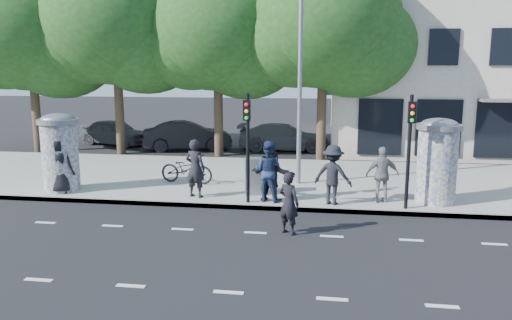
% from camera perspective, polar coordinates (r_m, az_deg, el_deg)
% --- Properties ---
extents(ground, '(120.00, 120.00, 0.00)m').
position_cam_1_polar(ground, '(12.06, -1.04, -10.46)').
color(ground, black).
rests_on(ground, ground).
extents(sidewalk, '(40.00, 8.00, 0.15)m').
position_cam_1_polar(sidewalk, '(19.17, 2.61, -2.26)').
color(sidewalk, gray).
rests_on(sidewalk, ground).
extents(curb, '(40.00, 0.10, 0.16)m').
position_cam_1_polar(curb, '(15.37, 1.12, -5.49)').
color(curb, slate).
rests_on(curb, ground).
extents(lane_dash_near, '(32.00, 0.12, 0.01)m').
position_cam_1_polar(lane_dash_near, '(10.07, -3.15, -14.87)').
color(lane_dash_near, silver).
rests_on(lane_dash_near, ground).
extents(lane_dash_far, '(32.00, 0.12, 0.01)m').
position_cam_1_polar(lane_dash_far, '(13.36, -0.06, -8.31)').
color(lane_dash_far, silver).
rests_on(lane_dash_far, ground).
extents(ad_column_left, '(1.36, 1.36, 2.65)m').
position_cam_1_polar(ad_column_left, '(18.25, -21.49, 1.04)').
color(ad_column_left, beige).
rests_on(ad_column_left, sidewalk).
extents(ad_column_right, '(1.36, 1.36, 2.65)m').
position_cam_1_polar(ad_column_right, '(16.40, 20.01, 0.13)').
color(ad_column_right, beige).
rests_on(ad_column_right, sidewalk).
extents(traffic_pole_near, '(0.22, 0.31, 3.40)m').
position_cam_1_polar(traffic_pole_near, '(15.24, -0.98, 2.66)').
color(traffic_pole_near, black).
rests_on(traffic_pole_near, sidewalk).
extents(traffic_pole_far, '(0.22, 0.31, 3.40)m').
position_cam_1_polar(traffic_pole_far, '(15.23, 17.16, 2.18)').
color(traffic_pole_far, black).
rests_on(traffic_pole_far, sidewalk).
extents(street_lamp, '(0.25, 0.93, 8.00)m').
position_cam_1_polar(street_lamp, '(17.78, 5.08, 12.03)').
color(street_lamp, slate).
rests_on(street_lamp, sidewalk).
extents(tree_far_left, '(7.20, 7.20, 9.26)m').
position_cam_1_polar(tree_far_left, '(27.95, -24.48, 13.47)').
color(tree_far_left, '#38281C').
rests_on(tree_far_left, ground).
extents(tree_mid_left, '(7.20, 7.20, 9.57)m').
position_cam_1_polar(tree_mid_left, '(25.87, -15.82, 14.99)').
color(tree_mid_left, '#38281C').
rests_on(tree_mid_left, ground).
extents(tree_near_left, '(6.80, 6.80, 8.97)m').
position_cam_1_polar(tree_near_left, '(24.46, -4.45, 14.61)').
color(tree_near_left, '#38281C').
rests_on(tree_near_left, ground).
extents(tree_center, '(7.00, 7.00, 9.30)m').
position_cam_1_polar(tree_center, '(23.49, 7.75, 15.32)').
color(tree_center, '#38281C').
rests_on(tree_center, ground).
extents(building, '(20.30, 15.85, 12.00)m').
position_cam_1_polar(building, '(32.75, 27.07, 12.36)').
color(building, '#B0A494').
rests_on(building, ground).
extents(ped_a, '(0.94, 0.62, 1.90)m').
position_cam_1_polar(ped_a, '(17.94, -21.52, -0.54)').
color(ped_a, black).
rests_on(ped_a, sidewalk).
extents(ped_b, '(0.80, 0.64, 1.91)m').
position_cam_1_polar(ped_b, '(16.27, -6.95, -0.94)').
color(ped_b, black).
rests_on(ped_b, sidewalk).
extents(ped_c, '(1.11, 0.97, 1.92)m').
position_cam_1_polar(ped_c, '(15.69, 1.41, -1.26)').
color(ped_c, '#1E2B4C').
rests_on(ped_c, sidewalk).
extents(ped_d, '(1.34, 1.02, 1.84)m').
position_cam_1_polar(ped_d, '(15.49, 8.78, -1.69)').
color(ped_d, black).
rests_on(ped_d, sidewalk).
extents(ped_e, '(1.11, 0.74, 1.76)m').
position_cam_1_polar(ped_e, '(16.04, 14.25, -1.63)').
color(ped_e, slate).
rests_on(ped_e, sidewalk).
extents(ped_f, '(1.62, 1.00, 1.64)m').
position_cam_1_polar(ped_f, '(15.77, 1.78, -1.73)').
color(ped_f, black).
rests_on(ped_f, sidewalk).
extents(man_road, '(0.72, 0.66, 1.66)m').
position_cam_1_polar(man_road, '(13.10, 3.78, -4.93)').
color(man_road, black).
rests_on(man_road, ground).
extents(bicycle, '(1.00, 2.09, 1.06)m').
position_cam_1_polar(bicycle, '(18.34, -7.94, -1.01)').
color(bicycle, black).
rests_on(bicycle, sidewalk).
extents(cabinet_left, '(0.65, 0.52, 1.22)m').
position_cam_1_polar(cabinet_left, '(16.57, -0.24, -1.86)').
color(cabinet_left, gray).
rests_on(cabinet_left, sidewalk).
extents(cabinet_right, '(0.71, 0.62, 1.23)m').
position_cam_1_polar(cabinet_right, '(16.60, 19.31, -2.43)').
color(cabinet_right, gray).
rests_on(cabinet_right, sidewalk).
extents(car_left, '(2.91, 4.55, 1.44)m').
position_cam_1_polar(car_left, '(29.31, -15.84, 3.10)').
color(car_left, '#484A4E').
rests_on(car_left, ground).
extents(car_mid, '(2.91, 4.88, 1.52)m').
position_cam_1_polar(car_mid, '(26.63, -7.84, 2.77)').
color(car_mid, black).
rests_on(car_mid, ground).
extents(car_right, '(2.04, 4.84, 1.40)m').
position_cam_1_polar(car_right, '(26.39, 3.23, 2.64)').
color(car_right, slate).
rests_on(car_right, ground).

